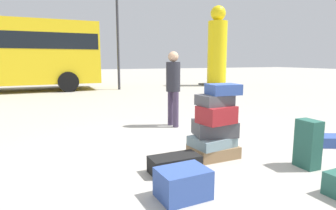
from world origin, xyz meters
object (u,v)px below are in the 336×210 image
Objects in this scene: suitcase_navy_white_trunk at (336,141)px; yellow_dummy_statue at (217,51)px; suitcase_navy_upright_blue at (183,183)px; person_bearded_onlooker at (173,82)px; suitcase_tower at (215,127)px; suitcase_black_foreground_far at (175,164)px; lamp_post at (117,4)px; suitcase_teal_right_side at (308,144)px.

yellow_dummy_statue is at bearing 91.98° from suitcase_navy_white_trunk.
suitcase_navy_upright_blue is 3.29m from person_bearded_onlooker.
yellow_dummy_statue reaches higher than suitcase_tower.
person_bearded_onlooker is at bearing 64.79° from suitcase_black_foreground_far.
yellow_dummy_statue is (6.35, 10.00, 1.46)m from suitcase_tower.
suitcase_black_foreground_far is 0.11× the size of lamp_post.
yellow_dummy_statue is 5.87m from lamp_post.
suitcase_navy_white_trunk is 0.18× the size of yellow_dummy_statue.
suitcase_tower is 10.64m from lamp_post.
suitcase_navy_upright_blue is at bearing -144.63° from suitcase_navy_white_trunk.
person_bearded_onlooker is 0.37× the size of yellow_dummy_statue.
suitcase_navy_white_trunk is at bearing 32.35° from person_bearded_onlooker.
suitcase_black_foreground_far is at bearing -30.76° from person_bearded_onlooker.
suitcase_navy_upright_blue is 0.09× the size of lamp_post.
person_bearded_onlooker reaches higher than suitcase_tower.
suitcase_teal_right_side is 0.11× the size of lamp_post.
suitcase_teal_right_side is 0.15× the size of yellow_dummy_statue.
suitcase_teal_right_side is 1.38m from suitcase_navy_white_trunk.
lamp_post is (-0.06, 10.83, 3.65)m from suitcase_teal_right_side.
lamp_post is (1.63, 10.29, 3.87)m from suitcase_black_foreground_far.
lamp_post reaches higher than suitcase_navy_white_trunk.
yellow_dummy_statue is at bearing 63.86° from suitcase_teal_right_side.
suitcase_tower is 11.94m from yellow_dummy_statue.
person_bearded_onlooker reaches higher than suitcase_black_foreground_far.
suitcase_navy_white_trunk is (1.25, 0.51, -0.24)m from suitcase_teal_right_side.
yellow_dummy_statue reaches higher than suitcase_black_foreground_far.
suitcase_teal_right_side is 1.90m from suitcase_navy_upright_blue.
yellow_dummy_statue is at bearing 53.28° from suitcase_black_foreground_far.
person_bearded_onlooker is 8.56m from lamp_post.
person_bearded_onlooker is at bearing 104.31° from suitcase_teal_right_side.
suitcase_black_foreground_far is 12.64m from yellow_dummy_statue.
suitcase_tower reaches higher than suitcase_black_foreground_far.
person_bearded_onlooker reaches higher than suitcase_navy_white_trunk.
suitcase_teal_right_side is 11.43m from lamp_post.
lamp_post reaches higher than suitcase_navy_upright_blue.
person_bearded_onlooker is 10.11m from yellow_dummy_statue.
lamp_post is (-5.49, 0.01, 2.05)m from yellow_dummy_statue.
person_bearded_onlooker is (0.99, 2.31, 0.84)m from suitcase_black_foreground_far.
suitcase_teal_right_side is at bearing -0.43° from suitcase_navy_upright_blue.
lamp_post is (1.83, 10.94, 3.82)m from suitcase_navy_upright_blue.
suitcase_black_foreground_far is 11.11m from lamp_post.
suitcase_tower is at bearing -164.06° from suitcase_navy_white_trunk.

